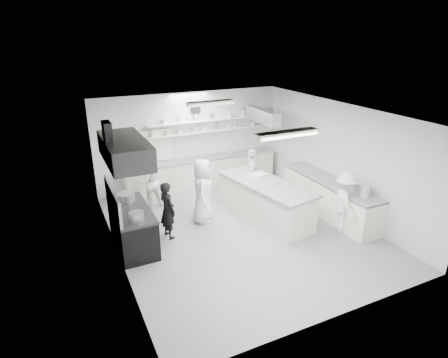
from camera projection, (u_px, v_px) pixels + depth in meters
name	position (u px, v px, depth m)	size (l,w,h in m)	color
floor	(240.00, 230.00, 9.56)	(6.00, 7.00, 0.02)	gray
ceiling	(242.00, 112.00, 8.45)	(6.00, 7.00, 0.02)	silver
wall_back	(190.00, 140.00, 11.95)	(6.00, 0.04, 3.00)	silver
wall_front	(341.00, 244.00, 6.06)	(6.00, 0.04, 3.00)	silver
wall_left	(113.00, 197.00, 7.81)	(0.04, 7.00, 3.00)	silver
wall_right	(338.00, 158.00, 10.20)	(0.04, 7.00, 3.00)	silver
stove	(133.00, 229.00, 8.69)	(0.80, 1.80, 0.90)	black
exhaust_hood	(125.00, 150.00, 7.99)	(0.85, 2.00, 0.50)	#2D2D2D
back_counter	(203.00, 172.00, 12.20)	(5.00, 0.60, 0.92)	silver
shelf_lower	(211.00, 131.00, 12.03)	(4.20, 0.26, 0.04)	silver
shelf_upper	(211.00, 120.00, 11.90)	(4.20, 0.26, 0.04)	silver
pass_through_window	(150.00, 146.00, 11.43)	(1.30, 0.04, 1.00)	black
wall_clock	(195.00, 110.00, 11.65)	(0.32, 0.32, 0.05)	silver
right_counter	(329.00, 198.00, 10.27)	(0.74, 3.30, 0.94)	silver
pot_rack	(262.00, 116.00, 11.52)	(0.30, 1.60, 0.40)	#ACAEB2
light_fixture_front	(287.00, 134.00, 6.96)	(1.30, 0.25, 0.10)	silver
light_fixture_rear	(210.00, 103.00, 9.99)	(1.30, 0.25, 0.10)	silver
prep_island	(266.00, 202.00, 9.94)	(1.01, 2.71, 1.00)	silver
stove_pot	(126.00, 198.00, 8.90)	(0.41, 0.41, 0.23)	#ACAEB2
cook_stove	(168.00, 210.00, 8.98)	(0.52, 0.34, 1.44)	black
cook_back	(149.00, 181.00, 10.59)	(0.75, 0.58, 1.53)	white
cook_island_left	(203.00, 191.00, 9.71)	(0.84, 0.55, 1.72)	white
cook_island_right	(252.00, 175.00, 10.93)	(0.94, 0.39, 1.61)	white
cook_right	(345.00, 202.00, 9.24)	(1.01, 0.58, 1.57)	white
bowl_island_a	(279.00, 186.00, 9.55)	(0.26, 0.26, 0.06)	#ACAEB2
bowl_island_b	(261.00, 187.00, 9.54)	(0.19, 0.19, 0.06)	silver
bowl_right	(345.00, 187.00, 9.68)	(0.23, 0.23, 0.06)	silver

